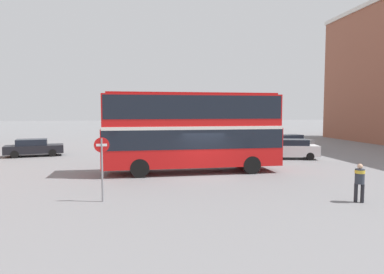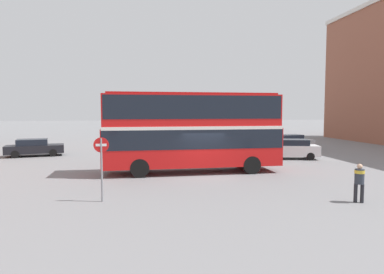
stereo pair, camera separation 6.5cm
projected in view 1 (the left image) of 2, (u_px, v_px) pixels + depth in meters
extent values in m
plane|color=slate|center=(204.00, 176.00, 19.82)|extent=(240.00, 240.00, 0.00)
cube|color=red|center=(192.00, 146.00, 20.96)|extent=(10.78, 2.86, 2.29)
cube|color=red|center=(192.00, 111.00, 20.79)|extent=(10.62, 2.78, 2.00)
cube|color=black|center=(192.00, 138.00, 20.92)|extent=(10.68, 2.89, 1.13)
cube|color=black|center=(192.00, 107.00, 20.77)|extent=(10.46, 2.81, 1.36)
cube|color=silver|center=(192.00, 127.00, 20.87)|extent=(10.68, 2.89, 0.20)
cube|color=#A91111|center=(192.00, 94.00, 20.71)|extent=(10.13, 2.59, 0.10)
cylinder|color=black|center=(240.00, 160.00, 22.77)|extent=(1.09, 0.33, 1.08)
cylinder|color=black|center=(252.00, 165.00, 20.51)|extent=(1.09, 0.33, 1.08)
cylinder|color=black|center=(139.00, 162.00, 21.60)|extent=(1.09, 0.33, 1.08)
cylinder|color=black|center=(140.00, 168.00, 19.34)|extent=(1.09, 0.33, 1.08)
cylinder|color=#232328|center=(362.00, 193.00, 14.06)|extent=(0.15, 0.15, 0.78)
cylinder|color=#232328|center=(356.00, 193.00, 14.16)|extent=(0.15, 0.15, 0.78)
cylinder|color=#2D333D|center=(360.00, 176.00, 14.06)|extent=(0.51, 0.51, 0.62)
cylinder|color=gold|center=(360.00, 172.00, 14.04)|extent=(0.55, 0.55, 0.14)
sphere|color=#D8A884|center=(360.00, 166.00, 14.02)|extent=(0.21, 0.21, 0.21)
cube|color=black|center=(34.00, 149.00, 28.58)|extent=(4.83, 2.80, 0.67)
cube|color=black|center=(32.00, 142.00, 28.47)|extent=(2.67, 2.14, 0.50)
cylinder|color=black|center=(53.00, 151.00, 29.88)|extent=(0.65, 0.35, 0.62)
cylinder|color=black|center=(53.00, 153.00, 28.34)|extent=(0.65, 0.35, 0.62)
cylinder|color=black|center=(17.00, 152.00, 28.86)|extent=(0.65, 0.35, 0.62)
cylinder|color=black|center=(15.00, 154.00, 27.32)|extent=(0.65, 0.35, 0.62)
cube|color=silver|center=(291.00, 143.00, 33.71)|extent=(4.46, 2.34, 0.67)
cube|color=black|center=(289.00, 137.00, 33.61)|extent=(2.42, 1.87, 0.52)
cylinder|color=black|center=(298.00, 145.00, 34.86)|extent=(0.64, 0.31, 0.61)
cylinder|color=black|center=(307.00, 147.00, 33.36)|extent=(0.64, 0.31, 0.61)
cylinder|color=black|center=(275.00, 146.00, 34.10)|extent=(0.64, 0.31, 0.61)
cylinder|color=black|center=(283.00, 147.00, 32.60)|extent=(0.64, 0.31, 0.61)
cube|color=silver|center=(291.00, 150.00, 26.99)|extent=(4.35, 2.57, 0.83)
cube|color=black|center=(294.00, 142.00, 26.93)|extent=(2.41, 1.97, 0.46)
cylinder|color=black|center=(277.00, 156.00, 26.35)|extent=(0.63, 0.35, 0.60)
cylinder|color=black|center=(273.00, 154.00, 27.88)|extent=(0.63, 0.35, 0.60)
cylinder|color=black|center=(310.00, 156.00, 26.16)|extent=(0.63, 0.35, 0.60)
cylinder|color=black|center=(305.00, 154.00, 27.69)|extent=(0.63, 0.35, 0.60)
cylinder|color=gray|center=(102.00, 170.00, 14.15)|extent=(0.08, 0.08, 2.66)
cylinder|color=red|center=(102.00, 145.00, 14.07)|extent=(0.62, 0.03, 0.62)
cube|color=white|center=(102.00, 145.00, 14.07)|extent=(0.44, 0.04, 0.11)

